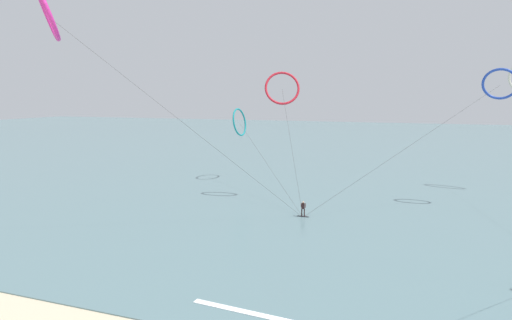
{
  "coord_description": "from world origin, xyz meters",
  "views": [
    {
      "loc": [
        12.18,
        -14.37,
        12.97
      ],
      "look_at": [
        0.0,
        20.2,
        7.46
      ],
      "focal_mm": 29.88,
      "sensor_mm": 36.0,
      "label": 1
    }
  ],
  "objects_px": {
    "kite_magenta": "(48,14)",
    "kite_teal": "(240,122)",
    "surfer_charcoal": "(303,210)",
    "kite_cobalt": "(500,84)",
    "kite_crimson": "(282,88)"
  },
  "relations": [
    {
      "from": "surfer_charcoal",
      "to": "kite_crimson",
      "type": "relative_size",
      "value": 0.11
    },
    {
      "from": "kite_cobalt",
      "to": "kite_magenta",
      "type": "relative_size",
      "value": 1.0
    },
    {
      "from": "kite_cobalt",
      "to": "kite_crimson",
      "type": "bearing_deg",
      "value": 26.4
    },
    {
      "from": "kite_magenta",
      "to": "kite_teal",
      "type": "xyz_separation_m",
      "value": [
        4.34,
        32.25,
        -10.76
      ]
    },
    {
      "from": "kite_cobalt",
      "to": "kite_teal",
      "type": "relative_size",
      "value": 1.11
    },
    {
      "from": "kite_teal",
      "to": "kite_crimson",
      "type": "bearing_deg",
      "value": -132.64
    },
    {
      "from": "surfer_charcoal",
      "to": "kite_teal",
      "type": "height_order",
      "value": "kite_teal"
    },
    {
      "from": "surfer_charcoal",
      "to": "kite_teal",
      "type": "relative_size",
      "value": 0.09
    },
    {
      "from": "kite_magenta",
      "to": "kite_teal",
      "type": "relative_size",
      "value": 1.11
    },
    {
      "from": "surfer_charcoal",
      "to": "kite_crimson",
      "type": "height_order",
      "value": "kite_crimson"
    },
    {
      "from": "surfer_charcoal",
      "to": "kite_cobalt",
      "type": "xyz_separation_m",
      "value": [
        19.85,
        11.71,
        13.49
      ]
    },
    {
      "from": "kite_magenta",
      "to": "kite_teal",
      "type": "height_order",
      "value": "kite_magenta"
    },
    {
      "from": "kite_cobalt",
      "to": "kite_teal",
      "type": "height_order",
      "value": "kite_cobalt"
    },
    {
      "from": "surfer_charcoal",
      "to": "kite_crimson",
      "type": "xyz_separation_m",
      "value": [
        -4.58,
        7.41,
        13.11
      ]
    },
    {
      "from": "kite_cobalt",
      "to": "surfer_charcoal",
      "type": "bearing_deg",
      "value": 46.95
    }
  ]
}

